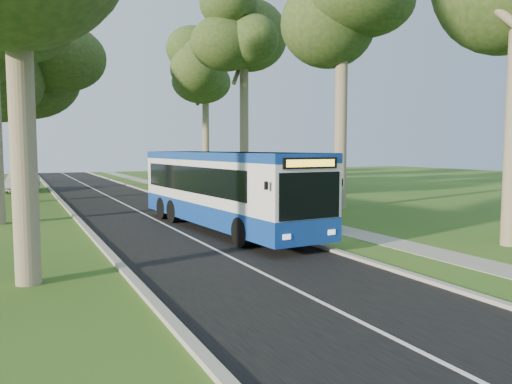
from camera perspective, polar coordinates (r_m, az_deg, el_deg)
ground at (r=20.90m, az=2.26°, el=-4.77°), size 120.00×120.00×0.00m
road at (r=29.05m, az=-13.35°, el=-2.12°), size 7.00×100.00×0.02m
kerb_east at (r=29.99m, az=-6.81°, el=-1.71°), size 0.25×100.00×0.12m
kerb_west at (r=28.49m, az=-20.24°, el=-2.33°), size 0.25×100.00×0.12m
centre_line at (r=29.04m, az=-13.35°, el=-2.10°), size 0.12×100.00×0.00m
footpath at (r=31.10m, az=-1.58°, el=-1.53°), size 1.50×100.00×0.02m
bus at (r=21.73m, az=-3.74°, el=0.27°), size 3.55×12.94×3.39m
bus_stop_sign at (r=22.25m, az=0.98°, el=0.34°), size 0.09×0.39×2.81m
bus_shelter at (r=21.79m, az=7.11°, el=0.00°), size 1.91×2.96×2.37m
litter_bin at (r=27.37m, az=-1.52°, el=-1.54°), size 0.48×0.48×0.85m
car_white at (r=46.35m, az=-24.51°, el=0.99°), size 1.72×3.98×1.34m
car_silver at (r=44.97m, az=-25.23°, el=1.03°), size 3.02×5.18×1.61m
tree_west_c at (r=36.67m, az=-25.22°, el=14.21°), size 5.20×5.20×13.09m
tree_west_e at (r=56.57m, az=-25.02°, el=11.44°), size 5.20×5.20×13.95m
tree_east_c at (r=40.64m, az=-1.39°, el=17.02°), size 5.20×5.20×16.23m
tree_east_d at (r=51.91m, az=-5.82°, el=13.69°), size 5.20×5.20×15.40m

